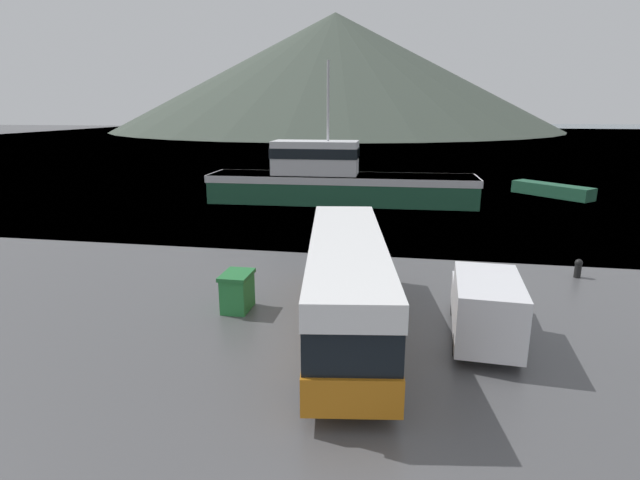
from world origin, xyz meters
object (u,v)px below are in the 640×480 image
(tour_bus, at_px, (347,281))
(fishing_boat, at_px, (336,180))
(storage_bin, at_px, (237,291))
(delivery_van, at_px, (485,306))
(small_boat, at_px, (552,190))

(tour_bus, bearing_deg, fishing_boat, 90.70)
(storage_bin, bearing_deg, fishing_boat, 89.02)
(fishing_boat, relative_size, storage_bin, 14.49)
(delivery_van, relative_size, small_boat, 0.86)
(fishing_boat, relative_size, small_boat, 3.51)
(tour_bus, bearing_deg, small_boat, 56.28)
(storage_bin, height_order, small_boat, storage_bin)
(fishing_boat, distance_m, storage_bin, 22.99)
(fishing_boat, xyz_separation_m, small_boat, (18.24, 6.23, -1.30))
(storage_bin, relative_size, small_boat, 0.24)
(fishing_boat, height_order, storage_bin, fishing_boat)
(tour_bus, distance_m, fishing_boat, 24.51)
(tour_bus, distance_m, small_boat, 33.65)
(tour_bus, bearing_deg, delivery_van, -5.76)
(delivery_van, distance_m, fishing_boat, 25.45)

